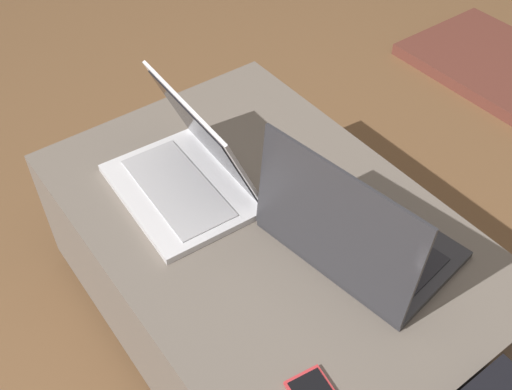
# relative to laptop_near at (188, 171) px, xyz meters

# --- Properties ---
(ground_plane) EXTENTS (14.00, 14.00, 0.00)m
(ground_plane) POSITION_rel_laptop_near_xyz_m (0.17, 0.08, -0.44)
(ground_plane) COLOR brown
(ottoman) EXTENTS (0.99, 0.68, 0.39)m
(ottoman) POSITION_rel_laptop_near_xyz_m (0.17, 0.08, -0.24)
(ottoman) COLOR #3D3832
(ottoman) RESTS_ON ground_plane
(laptop_near) EXTENTS (0.34, 0.26, 0.24)m
(laptop_near) POSITION_rel_laptop_near_xyz_m (0.00, 0.00, 0.00)
(laptop_near) COLOR silver
(laptop_near) RESTS_ON ottoman
(laptop_far) EXTENTS (0.39, 0.30, 0.26)m
(laptop_far) POSITION_rel_laptop_near_xyz_m (0.35, 0.16, 0.00)
(laptop_far) COLOR #333338
(laptop_far) RESTS_ON ottoman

